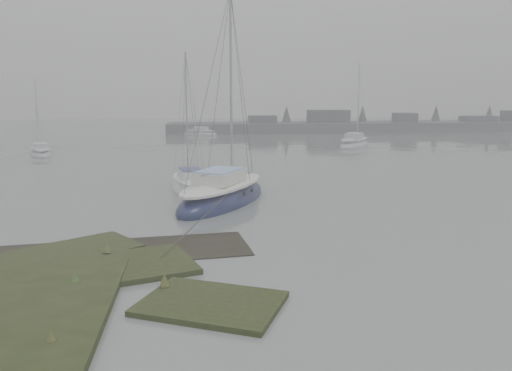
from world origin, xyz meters
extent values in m
plane|color=slate|center=(0.00, 30.00, 0.00)|extent=(160.00, 160.00, 0.00)
cube|color=#4C4F51|center=(26.00, 62.00, 0.60)|extent=(60.00, 8.00, 1.60)
cube|color=#424247|center=(10.00, 61.00, 1.40)|extent=(4.00, 3.00, 2.20)
cube|color=#424247|center=(20.00, 61.00, 1.80)|extent=(6.00, 3.00, 3.00)
cube|color=#424247|center=(32.00, 61.00, 1.55)|extent=(3.00, 3.00, 2.50)
cube|color=#424247|center=(44.00, 61.00, 1.30)|extent=(5.00, 3.00, 2.00)
cone|color=#384238|center=(14.00, 63.00, 2.20)|extent=(2.00, 2.00, 3.50)
cone|color=#384238|center=(26.00, 63.00, 2.20)|extent=(2.00, 2.00, 3.50)
cone|color=#384238|center=(38.00, 63.00, 2.20)|extent=(2.00, 2.00, 3.50)
cone|color=#384238|center=(47.00, 63.00, 2.20)|extent=(2.00, 2.00, 3.50)
ellipsoid|color=#13193C|center=(1.50, 12.00, 0.14)|extent=(6.25, 8.29, 1.95)
ellipsoid|color=silver|center=(1.50, 12.00, 0.92)|extent=(5.28, 7.13, 0.55)
cube|color=silver|center=(1.33, 11.70, 1.40)|extent=(2.85, 3.24, 0.57)
cube|color=#8AACDD|center=(1.33, 11.70, 1.72)|extent=(2.64, 2.99, 0.09)
cylinder|color=#939399|center=(2.01, 12.90, 5.91)|extent=(0.13, 0.13, 9.18)
cylinder|color=#939399|center=(1.22, 11.50, 1.72)|extent=(1.67, 2.85, 0.10)
ellipsoid|color=white|center=(-0.15, 15.59, 0.10)|extent=(3.02, 6.20, 1.44)
ellipsoid|color=silver|center=(-0.15, 15.59, 0.68)|extent=(2.50, 5.38, 0.41)
cube|color=silver|center=(-0.10, 15.34, 1.04)|extent=(1.63, 2.24, 0.42)
cube|color=navy|center=(-0.10, 15.34, 1.27)|extent=(1.51, 2.06, 0.07)
cylinder|color=#939399|center=(-0.29, 16.34, 4.37)|extent=(0.09, 0.09, 6.79)
cylinder|color=#939399|center=(-0.07, 15.17, 1.27)|extent=(0.52, 2.35, 0.08)
ellipsoid|color=#A8AFB2|center=(-13.87, 34.58, 0.09)|extent=(3.53, 5.55, 1.28)
ellipsoid|color=silver|center=(-13.87, 34.58, 0.60)|extent=(2.96, 4.79, 0.36)
cube|color=silver|center=(-13.79, 34.37, 0.92)|extent=(1.71, 2.10, 0.38)
cube|color=silver|center=(-13.79, 34.37, 1.13)|extent=(1.59, 1.93, 0.06)
cylinder|color=#939399|center=(-14.12, 35.21, 3.88)|extent=(0.08, 0.08, 6.03)
cylinder|color=#939399|center=(-13.73, 34.23, 1.13)|extent=(0.83, 1.99, 0.07)
ellipsoid|color=#B1B4BA|center=(17.06, 39.07, 0.12)|extent=(5.75, 6.74, 1.63)
ellipsoid|color=silver|center=(17.06, 39.07, 0.77)|extent=(4.89, 5.78, 0.46)
cube|color=silver|center=(16.89, 38.84, 1.17)|extent=(2.53, 2.71, 0.48)
cube|color=#ACAFB8|center=(16.89, 38.84, 1.44)|extent=(2.33, 2.50, 0.08)
cylinder|color=#939399|center=(17.57, 39.77, 4.95)|extent=(0.11, 0.11, 7.69)
cylinder|color=#939399|center=(16.77, 38.69, 1.44)|extent=(1.66, 2.23, 0.09)
ellipsoid|color=#B5BAC0|center=(0.73, 57.19, 0.09)|extent=(5.47, 4.28, 1.30)
ellipsoid|color=silver|center=(0.73, 57.19, 0.61)|extent=(4.71, 3.62, 0.37)
cube|color=silver|center=(0.93, 57.07, 0.93)|extent=(2.16, 1.93, 0.38)
cube|color=silver|center=(0.93, 57.07, 1.14)|extent=(1.99, 1.79, 0.06)
cylinder|color=#939399|center=(0.15, 57.55, 3.93)|extent=(0.08, 0.08, 6.11)
cylinder|color=#939399|center=(1.06, 57.00, 1.14)|extent=(1.86, 1.17, 0.07)
camera|label=1|loc=(0.20, -12.60, 5.32)|focal=35.00mm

